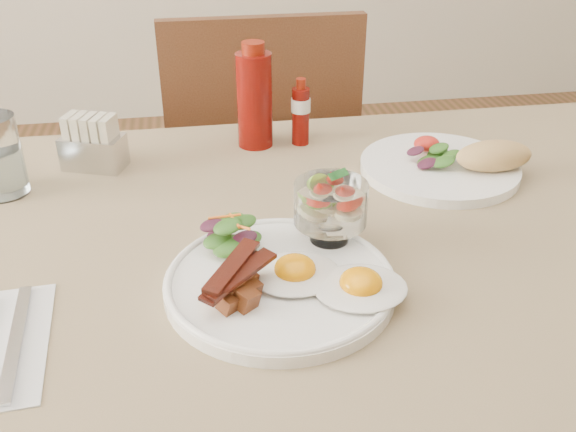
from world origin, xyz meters
The scene contains 11 objects.
table centered at (0.00, 0.00, 0.66)m, with size 1.33×0.88×0.75m.
chair_far centered at (0.00, 0.66, 0.52)m, with size 0.42×0.42×0.93m.
main_plate centered at (-0.07, -0.10, 0.76)m, with size 0.28×0.28×0.02m, color white.
fried_eggs centered at (-0.02, -0.13, 0.78)m, with size 0.19×0.15×0.03m.
bacon_potato_pile centered at (-0.12, -0.14, 0.79)m, with size 0.10×0.10×0.04m.
side_salad centered at (-0.12, -0.03, 0.79)m, with size 0.09×0.09×0.04m.
fruit_cup centered at (0.01, -0.03, 0.82)m, with size 0.10×0.10×0.10m.
second_plate centered at (0.26, 0.16, 0.77)m, with size 0.27×0.26×0.07m.
ketchup_bottle centered at (-0.04, 0.33, 0.84)m, with size 0.08×0.08×0.19m.
hot_sauce_bottle centered at (0.04, 0.33, 0.81)m, with size 0.04×0.04×0.12m.
sugar_caddy centered at (-0.32, 0.28, 0.79)m, with size 0.11×0.09×0.09m.
Camera 1 is at (-0.16, -0.73, 1.22)m, focal length 40.00 mm.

